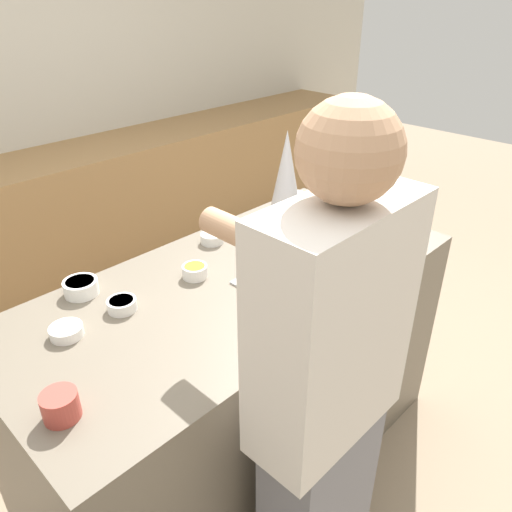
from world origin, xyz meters
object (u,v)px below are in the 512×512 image
candy_bowl_near_tray_left (212,238)px  candy_bowl_front_corner (195,271)px  gingerbread_house (304,247)px  decorative_tree (286,177)px  baking_tray (303,274)px  person (324,408)px  candy_bowl_beside_tree (293,198)px  candy_bowl_far_left (66,331)px  candy_bowl_near_tray_right (81,287)px  candy_bowl_center_rear (122,304)px  mug (60,406)px

candy_bowl_near_tray_left → candy_bowl_front_corner: candy_bowl_front_corner is taller
gingerbread_house → decorative_tree: bearing=49.1°
baking_tray → candy_bowl_front_corner: candy_bowl_front_corner is taller
decorative_tree → person: (-0.77, -0.82, -0.26)m
candy_bowl_beside_tree → gingerbread_house: bearing=-136.3°
gingerbread_house → candy_bowl_far_left: 0.86m
baking_tray → candy_bowl_far_left: (-0.80, 0.29, 0.02)m
gingerbread_house → candy_bowl_beside_tree: (0.50, 0.48, -0.09)m
person → candy_bowl_front_corner: bearing=78.8°
decorative_tree → candy_bowl_beside_tree: size_ratio=3.20×
person → decorative_tree: bearing=47.0°
person → candy_bowl_near_tray_right: bearing=103.0°
gingerbread_house → person: (-0.44, -0.44, -0.17)m
candy_bowl_center_rear → candy_bowl_far_left: bearing=179.4°
mug → candy_bowl_near_tray_left: bearing=26.6°
candy_bowl_front_corner → gingerbread_house: bearing=-43.7°
gingerbread_house → candy_bowl_near_tray_left: (-0.06, 0.45, -0.09)m
baking_tray → candy_bowl_near_tray_left: (-0.06, 0.45, 0.02)m
candy_bowl_beside_tree → candy_bowl_front_corner: candy_bowl_beside_tree is taller
candy_bowl_beside_tree → mug: bearing=-161.8°
candy_bowl_near_tray_right → person: bearing=-77.0°
baking_tray → candy_bowl_near_tray_left: candy_bowl_near_tray_left is taller
candy_bowl_center_rear → candy_bowl_front_corner: (0.31, -0.01, 0.00)m
candy_bowl_beside_tree → candy_bowl_front_corner: 0.82m
baking_tray → candy_bowl_beside_tree: 0.69m
candy_bowl_near_tray_left → mug: (-0.91, -0.45, 0.01)m
candy_bowl_center_rear → mug: bearing=-140.8°
baking_tray → candy_bowl_near_tray_right: bearing=143.5°
candy_bowl_front_corner → candy_bowl_near_tray_right: candy_bowl_near_tray_right is taller
baking_tray → person: size_ratio=0.27×
baking_tray → candy_bowl_near_tray_right: (-0.65, 0.48, 0.03)m
baking_tray → mug: (-0.97, -0.01, 0.03)m
decorative_tree → candy_bowl_center_rear: size_ratio=4.24×
gingerbread_house → candy_bowl_near_tray_left: bearing=98.2°
candy_bowl_near_tray_left → candy_bowl_far_left: candy_bowl_near_tray_left is taller
candy_bowl_center_rear → candy_bowl_near_tray_left: (0.54, 0.15, 0.00)m
candy_bowl_near_tray_right → decorative_tree: bearing=-5.9°
gingerbread_house → candy_bowl_far_left: bearing=159.9°
candy_bowl_near_tray_right → candy_bowl_near_tray_left: bearing=-3.4°
candy_bowl_center_rear → candy_bowl_near_tray_right: bearing=103.7°
decorative_tree → person: 1.15m
gingerbread_house → mug: bearing=-179.5°
decorative_tree → candy_bowl_near_tray_left: size_ratio=4.34×
baking_tray → candy_bowl_center_rear: bearing=154.2°
baking_tray → gingerbread_house: 0.11m
baking_tray → candy_bowl_far_left: candy_bowl_far_left is taller
mug → person: (0.53, -0.43, -0.09)m
gingerbread_house → person: person is taller
candy_bowl_beside_tree → candy_bowl_near_tray_right: candy_bowl_near_tray_right is taller
candy_bowl_beside_tree → candy_bowl_front_corner: size_ratio=1.39×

